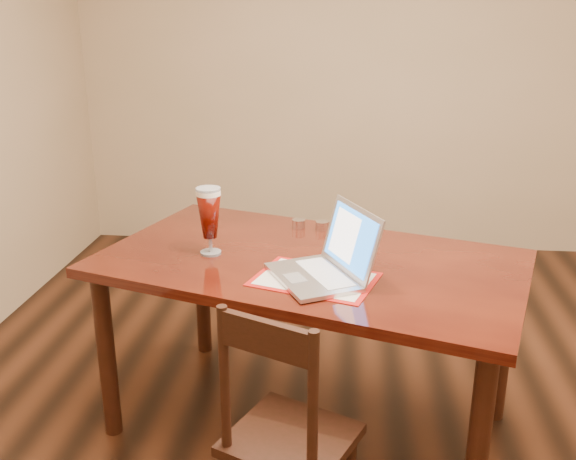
# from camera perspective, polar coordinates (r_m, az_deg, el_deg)

# --- Properties ---
(ground) EXTENTS (5.00, 5.00, 0.00)m
(ground) POSITION_cam_1_polar(r_m,az_deg,el_deg) (2.83, 10.01, -19.13)
(ground) COLOR black
(ground) RESTS_ON ground
(room_shell) EXTENTS (4.51, 5.01, 2.71)m
(room_shell) POSITION_cam_1_polar(r_m,az_deg,el_deg) (2.23, 12.74, 19.33)
(room_shell) COLOR tan
(room_shell) RESTS_ON ground
(dining_table) EXTENTS (1.87, 1.40, 1.06)m
(dining_table) POSITION_cam_1_polar(r_m,az_deg,el_deg) (2.61, 1.75, -4.34)
(dining_table) COLOR #4B150A
(dining_table) RESTS_ON ground
(dining_chair) EXTENTS (0.50, 0.49, 0.90)m
(dining_chair) POSITION_cam_1_polar(r_m,az_deg,el_deg) (2.18, -0.17, -17.91)
(dining_chair) COLOR black
(dining_chair) RESTS_ON ground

